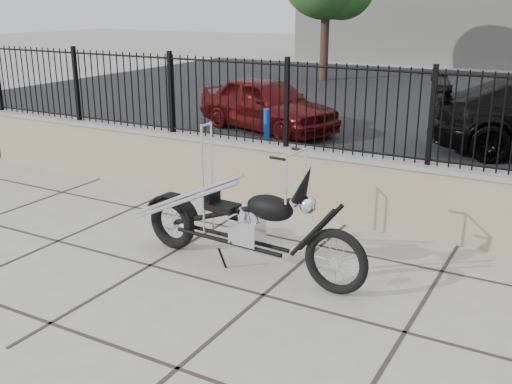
{
  "coord_description": "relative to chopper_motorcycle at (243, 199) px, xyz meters",
  "views": [
    {
      "loc": [
        2.69,
        -4.94,
        2.95
      ],
      "look_at": [
        -0.53,
        0.78,
        0.83
      ],
      "focal_mm": 42.0,
      "sensor_mm": 36.0,
      "label": 1
    }
  ],
  "objects": [
    {
      "name": "ground_plane",
      "position": [
        0.53,
        -0.48,
        -0.83
      ],
      "size": [
        90.0,
        90.0,
        0.0
      ],
      "primitive_type": "plane",
      "color": "#99968E",
      "rests_on": "ground"
    },
    {
      "name": "parking_lot",
      "position": [
        0.53,
        12.02,
        -0.83
      ],
      "size": [
        30.0,
        30.0,
        0.0
      ],
      "primitive_type": "plane",
      "color": "black",
      "rests_on": "ground"
    },
    {
      "name": "bollard_a",
      "position": [
        -2.26,
        4.75,
        -0.37
      ],
      "size": [
        0.13,
        0.13,
        0.92
      ],
      "primitive_type": "cylinder",
      "rotation": [
        0.0,
        0.0,
        0.23
      ],
      "color": "blue",
      "rests_on": "ground_plane"
    },
    {
      "name": "car_red",
      "position": [
        -3.36,
        6.82,
        -0.21
      ],
      "size": [
        3.96,
        2.57,
        1.25
      ],
      "primitive_type": "imported",
      "rotation": [
        0.0,
        0.0,
        1.25
      ],
      "color": "#510B0D",
      "rests_on": "parking_lot"
    },
    {
      "name": "chopper_motorcycle",
      "position": [
        0.0,
        0.0,
        0.0
      ],
      "size": [
        2.8,
        0.68,
        1.66
      ],
      "primitive_type": null,
      "rotation": [
        0.0,
        0.0,
        -0.07
      ],
      "color": "black",
      "rests_on": "ground_plane"
    },
    {
      "name": "retaining_wall",
      "position": [
        0.53,
        2.02,
        -0.35
      ],
      "size": [
        14.0,
        0.36,
        0.96
      ],
      "primitive_type": "cube",
      "color": "gray",
      "rests_on": "ground_plane"
    },
    {
      "name": "iron_fence",
      "position": [
        0.53,
        2.02,
        0.73
      ],
      "size": [
        14.0,
        0.08,
        1.2
      ],
      "primitive_type": "cube",
      "color": "black",
      "rests_on": "retaining_wall"
    }
  ]
}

